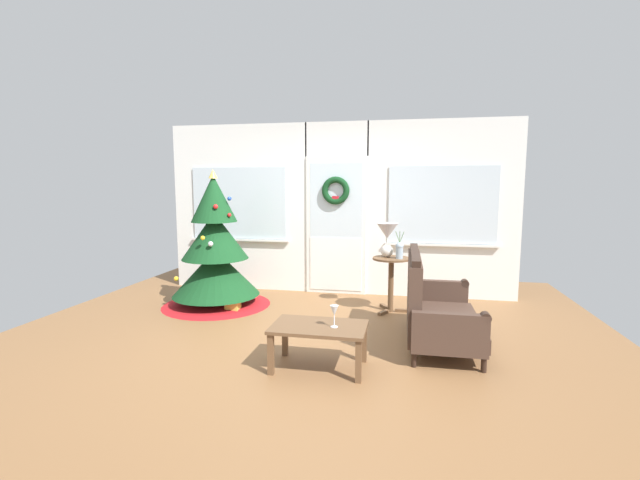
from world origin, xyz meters
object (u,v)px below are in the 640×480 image
(settee_sofa, at_px, (433,308))
(flower_vase, at_px, (399,250))
(christmas_tree, at_px, (215,256))
(wine_glass, at_px, (334,311))
(side_table, at_px, (391,273))
(coffee_table, at_px, (319,332))
(gift_box, at_px, (233,305))
(table_lamp, at_px, (387,235))

(settee_sofa, height_order, flower_vase, flower_vase)
(christmas_tree, distance_m, wine_glass, 2.62)
(side_table, bearing_deg, coffee_table, -106.71)
(side_table, distance_m, gift_box, 2.09)
(coffee_table, bearing_deg, table_lamp, 75.27)
(coffee_table, bearing_deg, flower_vase, 69.98)
(flower_vase, relative_size, gift_box, 2.05)
(settee_sofa, height_order, side_table, settee_sofa)
(side_table, height_order, gift_box, side_table)
(christmas_tree, height_order, table_lamp, christmas_tree)
(flower_vase, relative_size, wine_glass, 1.79)
(coffee_table, bearing_deg, side_table, 73.29)
(flower_vase, distance_m, wine_glass, 1.95)
(christmas_tree, distance_m, side_table, 2.36)
(coffee_table, bearing_deg, settee_sofa, 39.09)
(christmas_tree, height_order, settee_sofa, christmas_tree)
(gift_box, bearing_deg, settee_sofa, -15.10)
(christmas_tree, bearing_deg, gift_box, -36.70)
(wine_glass, bearing_deg, gift_box, 136.06)
(settee_sofa, xyz_separation_m, flower_vase, (-0.36, 1.00, 0.45))
(side_table, bearing_deg, settee_sofa, -66.47)
(wine_glass, bearing_deg, settee_sofa, 43.96)
(flower_vase, bearing_deg, wine_glass, -105.89)
(christmas_tree, bearing_deg, side_table, 3.37)
(flower_vase, xyz_separation_m, coffee_table, (-0.67, -1.83, -0.49))
(settee_sofa, distance_m, gift_box, 2.58)
(table_lamp, distance_m, coffee_table, 2.11)
(gift_box, bearing_deg, side_table, 11.03)
(christmas_tree, bearing_deg, flower_vase, 1.84)
(flower_vase, bearing_deg, coffee_table, -110.02)
(christmas_tree, xyz_separation_m, settee_sofa, (2.81, -0.92, -0.30))
(christmas_tree, relative_size, wine_glass, 9.43)
(christmas_tree, height_order, flower_vase, christmas_tree)
(side_table, xyz_separation_m, wine_glass, (-0.43, -1.92, 0.03))
(christmas_tree, height_order, coffee_table, christmas_tree)
(wine_glass, distance_m, gift_box, 2.24)
(settee_sofa, xyz_separation_m, side_table, (-0.46, 1.06, 0.13))
(flower_vase, distance_m, coffee_table, 2.01)
(coffee_table, distance_m, gift_box, 2.10)
(side_table, xyz_separation_m, gift_box, (-2.01, -0.39, -0.42))
(christmas_tree, height_order, gift_box, christmas_tree)
(settee_sofa, bearing_deg, table_lamp, 115.37)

